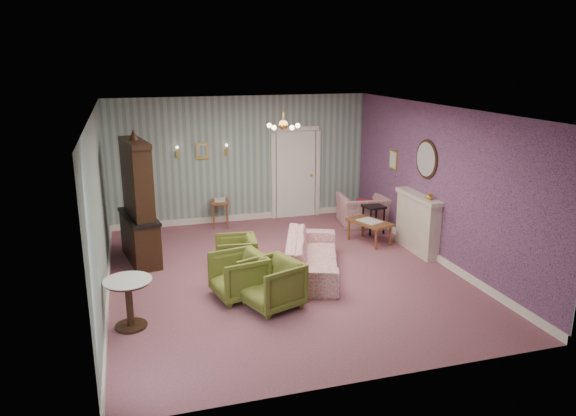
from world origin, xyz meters
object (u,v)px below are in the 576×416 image
object	(u,v)px
sofa_chintz	(312,249)
dresser	(137,198)
olive_chair_b	(239,274)
fireplace	(417,223)
wingback_chair	(363,205)
pedestal_table	(129,303)
coffee_table	(369,232)
side_table_black	(373,219)
olive_chair_c	(236,252)
olive_chair_a	(272,282)

from	to	relation	value
sofa_chintz	dresser	distance (m)	3.37
olive_chair_b	fireplace	size ratio (longest dim) A/B	0.57
wingback_chair	dresser	world-z (taller)	dresser
wingback_chair	pedestal_table	bearing A→B (deg)	42.20
coffee_table	fireplace	bearing A→B (deg)	-46.97
olive_chair_b	fireplace	distance (m)	3.98
pedestal_table	side_table_black	bearing A→B (deg)	30.02
fireplace	side_table_black	bearing A→B (deg)	104.09
dresser	pedestal_table	xyz separation A→B (m)	(-0.25, -2.73, -0.85)
olive_chair_c	sofa_chintz	world-z (taller)	sofa_chintz
wingback_chair	sofa_chintz	bearing A→B (deg)	56.83
dresser	pedestal_table	world-z (taller)	dresser
olive_chair_b	pedestal_table	world-z (taller)	olive_chair_b
fireplace	coffee_table	distance (m)	1.06
wingback_chair	pedestal_table	world-z (taller)	wingback_chair
side_table_black	dresser	bearing A→B (deg)	-176.96
sofa_chintz	fireplace	distance (m)	2.41
olive_chair_a	fireplace	size ratio (longest dim) A/B	0.59
olive_chair_c	pedestal_table	bearing A→B (deg)	-42.20
dresser	olive_chair_a	bearing A→B (deg)	-65.47
olive_chair_a	sofa_chintz	bearing A→B (deg)	116.88
olive_chair_c	coffee_table	distance (m)	3.06
olive_chair_c	side_table_black	xyz separation A→B (m)	(3.32, 1.34, -0.05)
dresser	fireplace	size ratio (longest dim) A/B	1.74
olive_chair_c	dresser	distance (m)	2.12
wingback_chair	side_table_black	size ratio (longest dim) A/B	1.73
sofa_chintz	fireplace	world-z (taller)	fireplace
dresser	side_table_black	bearing A→B (deg)	-7.31
olive_chair_c	side_table_black	size ratio (longest dim) A/B	1.15
side_table_black	olive_chair_a	bearing A→B (deg)	-136.45
olive_chair_b	olive_chair_c	bearing A→B (deg)	159.87
olive_chair_a	olive_chair_b	size ratio (longest dim) A/B	1.02
sofa_chintz	pedestal_table	world-z (taller)	sofa_chintz
olive_chair_a	olive_chair_c	xyz separation A→B (m)	(-0.24, 1.59, -0.05)
olive_chair_c	side_table_black	world-z (taller)	olive_chair_c
coffee_table	side_table_black	world-z (taller)	side_table_black
olive_chair_a	side_table_black	bearing A→B (deg)	113.08
olive_chair_c	olive_chair_b	bearing A→B (deg)	-2.81
olive_chair_b	pedestal_table	xyz separation A→B (m)	(-1.69, -0.57, -0.03)
olive_chair_c	wingback_chair	distance (m)	3.86
dresser	fireplace	distance (m)	5.40
dresser	side_table_black	size ratio (longest dim) A/B	3.90
wingback_chair	coffee_table	distance (m)	1.25
fireplace	side_table_black	world-z (taller)	fireplace
olive_chair_a	wingback_chair	xyz separation A→B (m)	(3.10, 3.52, 0.06)
olive_chair_a	sofa_chintz	size ratio (longest dim) A/B	0.36
wingback_chair	olive_chair_b	bearing A→B (deg)	48.30
olive_chair_b	coffee_table	xyz separation A→B (m)	(3.13, 1.85, -0.16)
wingback_chair	fireplace	xyz separation A→B (m)	(0.30, -1.90, 0.11)
olive_chair_a	sofa_chintz	world-z (taller)	sofa_chintz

